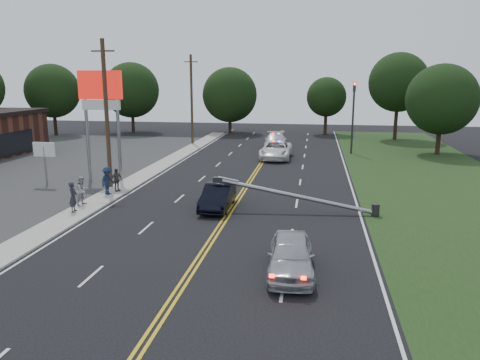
% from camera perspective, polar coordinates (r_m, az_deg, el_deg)
% --- Properties ---
extents(ground, '(120.00, 120.00, 0.00)m').
position_cam_1_polar(ground, '(19.80, -5.26, -9.97)').
color(ground, black).
rests_on(ground, ground).
extents(sidewalk, '(1.80, 70.00, 0.12)m').
position_cam_1_polar(sidewalk, '(31.53, -15.62, -1.75)').
color(sidewalk, '#A7A296').
rests_on(sidewalk, ground).
extents(grass_verge, '(12.00, 80.00, 0.01)m').
position_cam_1_polar(grass_verge, '(30.03, 25.98, -3.37)').
color(grass_verge, '#1B3213').
rests_on(grass_verge, ground).
extents(centerline_yellow, '(0.36, 80.00, 0.00)m').
position_cam_1_polar(centerline_yellow, '(29.08, -0.38, -2.55)').
color(centerline_yellow, gold).
rests_on(centerline_yellow, ground).
extents(pylon_sign, '(3.20, 0.35, 8.00)m').
position_cam_1_polar(pylon_sign, '(35.18, -16.61, 9.42)').
color(pylon_sign, gray).
rests_on(pylon_sign, ground).
extents(small_sign, '(1.60, 0.14, 3.10)m').
position_cam_1_polar(small_sign, '(35.47, -22.74, 3.03)').
color(small_sign, gray).
rests_on(small_sign, ground).
extents(traffic_signal, '(0.28, 0.41, 7.05)m').
position_cam_1_polar(traffic_signal, '(47.95, 13.63, 8.10)').
color(traffic_signal, '#2D2D30').
rests_on(traffic_signal, ground).
extents(fallen_streetlight, '(9.36, 0.44, 1.91)m').
position_cam_1_polar(fallen_streetlight, '(26.55, 7.85, -2.11)').
color(fallen_streetlight, '#2D2D30').
rests_on(fallen_streetlight, ground).
extents(utility_pole_mid, '(1.60, 0.28, 10.00)m').
position_cam_1_polar(utility_pole_mid, '(32.88, -15.95, 7.69)').
color(utility_pole_mid, '#382619').
rests_on(utility_pole_mid, ground).
extents(utility_pole_far, '(1.60, 0.28, 10.00)m').
position_cam_1_polar(utility_pole_far, '(53.59, -5.92, 9.74)').
color(utility_pole_far, '#382619').
rests_on(utility_pole_far, ground).
extents(tree_4, '(6.94, 6.94, 9.26)m').
position_cam_1_polar(tree_4, '(66.48, -21.89, 10.03)').
color(tree_4, black).
rests_on(tree_4, ground).
extents(tree_5, '(7.52, 7.52, 9.57)m').
position_cam_1_polar(tree_5, '(66.90, -13.10, 10.62)').
color(tree_5, black).
rests_on(tree_5, ground).
extents(tree_6, '(7.42, 7.42, 8.90)m').
position_cam_1_polar(tree_6, '(64.60, -1.25, 10.33)').
color(tree_6, black).
rests_on(tree_6, ground).
extents(tree_7, '(5.22, 5.22, 7.59)m').
position_cam_1_polar(tree_7, '(64.04, 10.49, 9.92)').
color(tree_7, black).
rests_on(tree_7, ground).
extents(tree_8, '(7.11, 7.11, 10.49)m').
position_cam_1_polar(tree_8, '(60.51, 18.77, 11.20)').
color(tree_8, black).
rests_on(tree_8, ground).
extents(tree_9, '(6.85, 6.85, 8.86)m').
position_cam_1_polar(tree_9, '(50.16, 23.40, 9.01)').
color(tree_9, black).
rests_on(tree_9, ground).
extents(crashed_sedan, '(1.57, 4.39, 1.44)m').
position_cam_1_polar(crashed_sedan, '(27.32, -2.72, -2.02)').
color(crashed_sedan, black).
rests_on(crashed_sedan, ground).
extents(waiting_sedan, '(2.00, 4.49, 1.50)m').
position_cam_1_polar(waiting_sedan, '(18.51, 6.22, -9.12)').
color(waiting_sedan, '#AEB0B7').
rests_on(waiting_sedan, ground).
extents(emergency_a, '(2.84, 5.98, 1.65)m').
position_cam_1_polar(emergency_a, '(44.31, 4.41, 3.68)').
color(emergency_a, white).
rests_on(emergency_a, ground).
extents(emergency_b, '(2.70, 5.80, 1.64)m').
position_cam_1_polar(emergency_b, '(50.56, 4.36, 4.76)').
color(emergency_b, silver).
rests_on(emergency_b, ground).
extents(bystander_a, '(0.50, 0.68, 1.71)m').
position_cam_1_polar(bystander_a, '(27.80, -19.68, -1.95)').
color(bystander_a, '#26272E').
rests_on(bystander_a, sidewalk).
extents(bystander_b, '(0.89, 1.00, 1.72)m').
position_cam_1_polar(bystander_b, '(29.13, -18.65, -1.23)').
color(bystander_b, '#9E9EA2').
rests_on(bystander_b, sidewalk).
extents(bystander_c, '(0.89, 1.28, 1.81)m').
position_cam_1_polar(bystander_c, '(31.21, -15.84, -0.08)').
color(bystander_c, '#19243E').
rests_on(bystander_c, sidewalk).
extents(bystander_d, '(0.77, 0.97, 1.54)m').
position_cam_1_polar(bystander_d, '(31.94, -14.82, 0.01)').
color(bystander_d, '#544B43').
rests_on(bystander_d, sidewalk).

